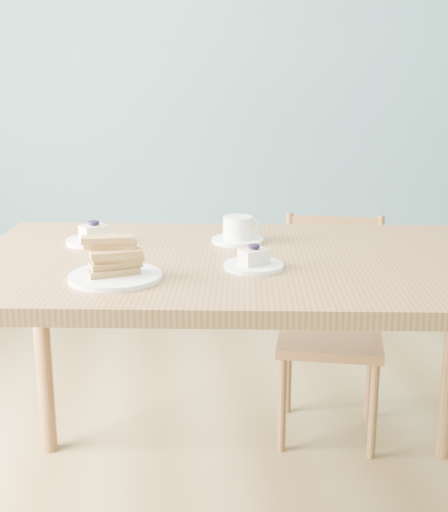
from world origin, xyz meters
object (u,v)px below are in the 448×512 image
Objects in this scene: dining_chair at (330,326)px; cheesecake_plate_near at (254,262)px; dining_table at (247,286)px; coffee_cup at (238,231)px; biscotti_plate at (115,265)px; cheesecake_plate_far at (94,237)px.

cheesecake_plate_near is (-0.40, -0.61, 0.43)m from dining_chair.
dining_table is 0.22m from coffee_cup.
dining_table is at bearing -111.80° from dining_chair.
dining_chair is 0.68m from coffee_cup.
coffee_cup is (0.00, 0.19, 0.12)m from dining_table.
dining_table is at bearing -100.20° from coffee_cup.
dining_table is at bearing 23.68° from biscotti_plate.
biscotti_plate is (-0.36, -0.06, 0.02)m from cheesecake_plate_near.
biscotti_plate reaches higher than cheesecake_plate_near.
coffee_cup reaches higher than dining_table.
dining_table is at bearing 90.97° from cheesecake_plate_near.
dining_table reaches higher than dining_chair.
coffee_cup reaches higher than cheesecake_plate_near.
cheesecake_plate_far is 1.08× the size of coffee_cup.
cheesecake_plate_far is at bearing 165.81° from coffee_cup.
cheesecake_plate_near is 0.30m from coffee_cup.
cheesecake_plate_far is (-0.43, 0.23, 0.10)m from dining_table.
coffee_cup is at bearing 89.80° from cheesecake_plate_near.
coffee_cup reaches higher than dining_chair.
dining_table is 9.84× the size of cheesecake_plate_far.
dining_table is 7.07× the size of biscotti_plate.
biscotti_plate reaches higher than coffee_cup.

